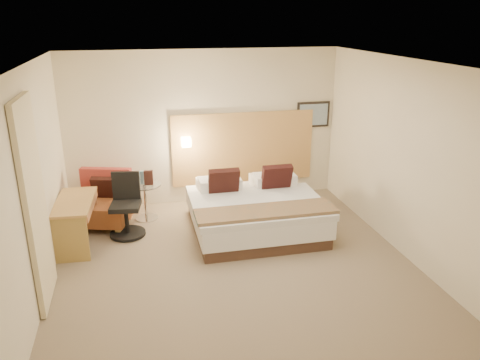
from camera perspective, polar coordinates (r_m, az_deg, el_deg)
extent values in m
cube|color=#776650|center=(6.51, -0.57, -10.43)|extent=(4.80, 5.00, 0.02)
cube|color=white|center=(5.66, -0.67, 14.17)|extent=(4.80, 5.00, 0.02)
cube|color=beige|center=(8.32, -4.35, 6.37)|extent=(4.80, 0.02, 2.70)
cube|color=beige|center=(3.74, 7.82, -11.03)|extent=(4.80, 0.02, 2.70)
cube|color=beige|center=(5.94, -23.95, -0.75)|extent=(0.02, 5.00, 2.70)
cube|color=beige|center=(6.85, 19.50, 2.39)|extent=(0.02, 5.00, 2.70)
cube|color=#BC8949|center=(8.51, 0.43, 3.95)|extent=(2.60, 0.04, 1.30)
cube|color=black|center=(8.78, 8.91, 7.90)|extent=(0.62, 0.03, 0.47)
cube|color=gray|center=(8.77, 8.96, 7.87)|extent=(0.54, 0.01, 0.39)
cylinder|color=silver|center=(8.24, -6.63, 4.73)|extent=(0.02, 0.12, 0.02)
cube|color=#FFEDC6|center=(8.18, -6.58, 4.62)|extent=(0.15, 0.15, 0.15)
cube|color=beige|center=(5.75, -23.70, -2.77)|extent=(0.06, 0.90, 2.42)
cylinder|color=#82B1C9|center=(7.80, -12.30, 0.26)|extent=(0.08, 0.08, 0.22)
cylinder|color=#80AFC7|center=(7.82, -11.80, 0.34)|extent=(0.08, 0.08, 0.22)
cube|color=#381C17|center=(7.75, -11.09, 0.28)|extent=(0.15, 0.08, 0.24)
cube|color=#422C21|center=(7.48, 1.74, -5.39)|extent=(1.88, 1.88, 0.17)
cube|color=white|center=(7.39, 1.75, -3.75)|extent=(1.94, 1.94, 0.29)
cube|color=silver|center=(7.07, 2.32, -3.16)|extent=(2.00, 1.40, 0.10)
cube|color=white|center=(7.86, -2.81, -0.47)|extent=(0.68, 0.37, 0.17)
cube|color=white|center=(8.06, 3.70, 0.03)|extent=(0.68, 0.37, 0.17)
cube|color=white|center=(7.59, -2.49, -0.42)|extent=(0.68, 0.37, 0.17)
cube|color=white|center=(7.80, 4.24, 0.09)|extent=(0.68, 0.37, 0.17)
cube|color=black|center=(7.39, -2.01, -0.34)|extent=(0.48, 0.26, 0.50)
cube|color=black|center=(7.59, 4.46, 0.15)|extent=(0.48, 0.26, 0.50)
cube|color=orange|center=(6.70, 3.18, -3.83)|extent=(2.03, 0.54, 0.05)
cube|color=tan|center=(7.79, -19.29, -5.78)|extent=(0.10, 0.10, 0.10)
cube|color=tan|center=(7.56, -14.59, -6.06)|extent=(0.10, 0.10, 0.10)
cube|color=#B57855|center=(8.28, -17.79, -4.07)|extent=(0.10, 0.10, 0.10)
cube|color=tan|center=(8.07, -13.35, -4.29)|extent=(0.10, 0.10, 0.10)
cube|color=#975028|center=(7.84, -16.41, -3.63)|extent=(1.01, 0.94, 0.31)
cube|color=#A2312B|center=(7.96, -15.96, -0.22)|extent=(0.84, 0.36, 0.47)
cube|color=black|center=(7.89, -16.18, -1.01)|extent=(0.44, 0.30, 0.41)
cylinder|color=silver|center=(8.03, -11.31, -4.55)|extent=(0.43, 0.43, 0.02)
cylinder|color=silver|center=(7.92, -11.45, -2.59)|extent=(0.05, 0.05, 0.57)
cylinder|color=white|center=(7.81, -11.60, -0.58)|extent=(0.63, 0.63, 0.01)
cube|color=#B68847|center=(7.16, -19.58, -2.52)|extent=(0.59, 1.16, 0.04)
cube|color=#A48440|center=(6.83, -19.95, -6.91)|extent=(0.47, 0.07, 0.67)
cube|color=#B67047|center=(7.77, -18.67, -3.49)|extent=(0.47, 0.07, 0.67)
cube|color=#C47B4C|center=(7.18, -19.14, -3.06)|extent=(0.49, 1.08, 0.09)
cylinder|color=black|center=(7.50, -13.51, -6.34)|extent=(0.62, 0.62, 0.04)
cylinder|color=black|center=(7.41, -13.65, -4.74)|extent=(0.07, 0.07, 0.42)
cube|color=black|center=(7.32, -13.79, -3.09)|extent=(0.50, 0.50, 0.07)
cube|color=black|center=(7.41, -13.72, -0.63)|extent=(0.42, 0.12, 0.44)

